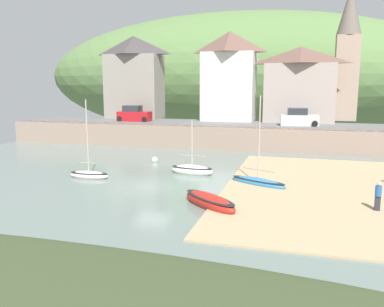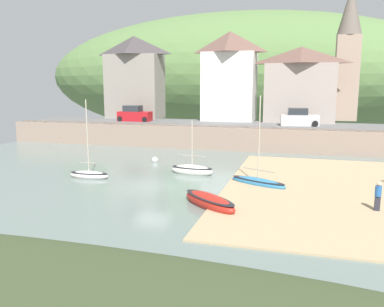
# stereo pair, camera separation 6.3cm
# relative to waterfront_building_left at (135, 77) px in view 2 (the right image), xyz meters

# --- Properties ---
(ground) EXTENTS (48.00, 41.00, 0.61)m
(ground) POSITION_rel_waterfront_building_left_xyz_m (13.61, -34.76, -7.75)
(ground) COLOR slate
(quay_seawall) EXTENTS (48.00, 9.40, 2.40)m
(quay_seawall) POSITION_rel_waterfront_building_left_xyz_m (12.21, -7.70, -6.56)
(quay_seawall) COLOR gray
(quay_seawall) RESTS_ON ground
(hillside_backdrop) EXTENTS (80.00, 44.00, 24.01)m
(hillside_backdrop) POSITION_rel_waterfront_building_left_xyz_m (9.87, 30.00, 0.49)
(hillside_backdrop) COLOR #567741
(hillside_backdrop) RESTS_ON ground
(waterfront_building_left) EXTENTS (7.54, 4.32, 10.81)m
(waterfront_building_left) POSITION_rel_waterfront_building_left_xyz_m (0.00, 0.00, 0.00)
(waterfront_building_left) COLOR gray
(waterfront_building_left) RESTS_ON ground
(waterfront_building_centre) EXTENTS (6.70, 5.03, 10.98)m
(waterfront_building_centre) POSITION_rel_waterfront_building_left_xyz_m (12.91, 0.00, 0.09)
(waterfront_building_centre) COLOR silver
(waterfront_building_centre) RESTS_ON ground
(waterfront_building_right) EXTENTS (8.50, 4.54, 8.93)m
(waterfront_building_right) POSITION_rel_waterfront_building_left_xyz_m (21.51, 0.00, -0.96)
(waterfront_building_right) COLOR #A1938A
(waterfront_building_right) RESTS_ON ground
(church_with_spire) EXTENTS (3.00, 3.00, 16.48)m
(church_with_spire) POSITION_rel_waterfront_building_left_xyz_m (27.04, 4.00, 2.99)
(church_with_spire) COLOR tan
(church_with_spire) RESTS_ON ground
(rowboat_small_beached) EXTENTS (4.32, 2.79, 6.38)m
(rowboat_small_beached) POSITION_rel_waterfront_building_left_xyz_m (19.30, -23.12, -7.65)
(rowboat_small_beached) COLOR teal
(rowboat_small_beached) RESTS_ON ground
(motorboat_with_cabin) EXTENTS (3.60, 1.61, 4.46)m
(motorboat_with_cabin) POSITION_rel_waterfront_building_left_xyz_m (13.89, -20.87, -7.61)
(motorboat_with_cabin) COLOR silver
(motorboat_with_cabin) RESTS_ON ground
(sailboat_far_left) EXTENTS (3.12, 1.06, 6.02)m
(sailboat_far_left) POSITION_rel_waterfront_building_left_xyz_m (6.75, -24.25, -7.65)
(sailboat_far_left) COLOR silver
(sailboat_far_left) RESTS_ON ground
(fishing_boat_green) EXTENTS (4.15, 3.74, 0.99)m
(fishing_boat_green) POSITION_rel_waterfront_building_left_xyz_m (17.17, -28.83, -7.61)
(fishing_boat_green) COLOR #AA2219
(fishing_boat_green) RESTS_ON ground
(parked_car_near_slipway) EXTENTS (4.11, 1.82, 1.95)m
(parked_car_near_slipway) POSITION_rel_waterfront_building_left_xyz_m (1.82, -4.50, -4.71)
(parked_car_near_slipway) COLOR #AF171E
(parked_car_near_slipway) RESTS_ON ground
(parked_car_by_wall) EXTENTS (4.25, 2.11, 1.95)m
(parked_car_by_wall) POSITION_rel_waterfront_building_left_xyz_m (21.65, -4.50, -4.71)
(parked_car_by_wall) COLOR beige
(parked_car_by_wall) RESTS_ON ground
(person_on_slipway) EXTENTS (0.34, 0.34, 1.62)m
(person_on_slipway) POSITION_rel_waterfront_building_left_xyz_m (26.31, -27.30, -6.93)
(person_on_slipway) COLOR #282833
(person_on_slipway) RESTS_ON ground
(mooring_buoy) EXTENTS (0.58, 0.58, 0.58)m
(mooring_buoy) POSITION_rel_waterfront_building_left_xyz_m (9.30, -17.06, -7.74)
(mooring_buoy) COLOR silver
(mooring_buoy) RESTS_ON ground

